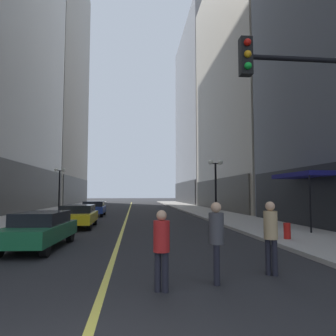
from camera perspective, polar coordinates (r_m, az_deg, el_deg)
name	(u,v)px	position (r m, az deg, el deg)	size (l,w,h in m)	color
ground_plane	(129,210)	(38.38, -6.98, -7.55)	(200.00, 200.00, 0.00)	#262628
sidewalk_left	(58,210)	(39.39, -19.16, -7.15)	(4.50, 78.00, 0.15)	#ADA8A0
sidewalk_right	(197,209)	(39.12, 5.29, -7.40)	(4.50, 78.00, 0.15)	#ADA8A0
lane_centre_stripe	(129,210)	(38.38, -6.98, -7.54)	(0.16, 70.00, 0.01)	#E5D64C
building_left_far	(47,81)	(69.34, -20.88, 14.41)	(12.81, 26.00, 48.61)	#A8A399
building_right_mid	(266,87)	(43.39, 17.13, 13.73)	(13.37, 24.00, 31.10)	#B7AD99
building_right_far	(211,116)	(67.14, 7.77, 9.16)	(11.76, 26.00, 35.98)	gray
storefront_awning_right	(302,176)	(18.76, 22.88, -1.25)	(1.60, 4.16, 3.12)	navy
car_green	(40,229)	(12.80, -21.94, -10.04)	(1.92, 4.59, 1.32)	#196038
car_yellow	(78,215)	(19.91, -15.79, -8.12)	(2.03, 4.73, 1.32)	yellow
car_blue	(94,208)	(29.34, -13.16, -6.98)	(2.00, 4.10, 1.32)	navy
pedestrian_in_red_jacket	(162,244)	(6.76, -1.17, -13.44)	(0.44, 0.44, 1.66)	black
pedestrian_in_tan_trench	(271,232)	(8.45, 17.91, -10.79)	(0.48, 0.48, 1.81)	black
pedestrian_with_orange_bag	(216,236)	(7.37, 8.65, -11.89)	(0.42, 0.42, 1.81)	black
traffic_light_near_right	(335,120)	(8.59, 27.70, 7.60)	(3.43, 0.35, 5.65)	black
street_lamp_left_far	(60,180)	(31.63, -18.84, -2.08)	(1.06, 0.36, 4.43)	black
street_lamp_right_mid	(216,176)	(23.04, 8.51, -1.43)	(1.06, 0.36, 4.43)	black
fire_hydrant_right	(287,233)	(14.22, 20.56, -10.79)	(0.28, 0.28, 0.80)	red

